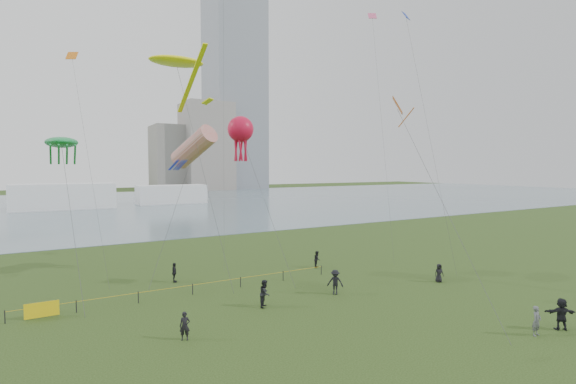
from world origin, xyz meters
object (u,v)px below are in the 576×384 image
kite_flyer (537,321)px  kite_stingray (177,62)px  fence (106,300)px  kite_octopus (241,130)px

kite_flyer → kite_stingray: (-14.44, 23.15, 18.00)m
kite_flyer → kite_stingray: bearing=116.7°
fence → kite_octopus: size_ratio=1.67×
kite_flyer → kite_stingray: size_ratio=0.09×
kite_flyer → kite_octopus: (-9.11, 21.80, 12.32)m
fence → kite_flyer: kite_flyer is taller
fence → kite_stingray: kite_stingray is taller
kite_stingray → kite_octopus: size_ratio=1.34×
kite_flyer → kite_octopus: kite_octopus is taller
kite_stingray → kite_octopus: bearing=-17.7°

